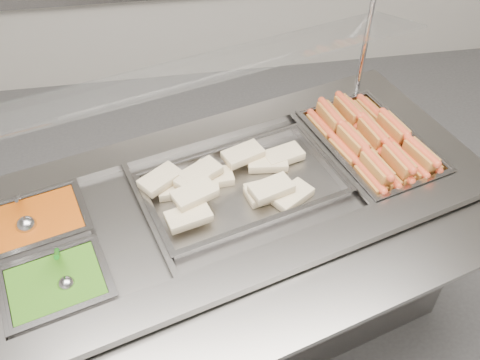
{
  "coord_description": "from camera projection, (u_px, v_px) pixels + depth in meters",
  "views": [
    {
      "loc": [
        -0.28,
        -0.75,
        2.11
      ],
      "look_at": [
        -0.07,
        0.52,
        0.86
      ],
      "focal_mm": 40.0,
      "sensor_mm": 36.0,
      "label": 1
    }
  ],
  "objects": [
    {
      "name": "hotdogs_in_buns",
      "position": [
        372.0,
        141.0,
        1.96
      ],
      "size": [
        0.4,
        0.53,
        0.11
      ],
      "color": "#A26222",
      "rests_on": "pan_hotdogs"
    },
    {
      "name": "pan_wraps",
      "position": [
        242.0,
        189.0,
        1.83
      ],
      "size": [
        0.71,
        0.53,
        0.07
      ],
      "color": "gray",
      "rests_on": "steam_counter"
    },
    {
      "name": "pan_beans",
      "position": [
        41.0,
        226.0,
        1.72
      ],
      "size": [
        0.33,
        0.29,
        0.09
      ],
      "color": "gray",
      "rests_on": "steam_counter"
    },
    {
      "name": "tray_rail",
      "position": [
        297.0,
        307.0,
        1.52
      ],
      "size": [
        1.67,
        0.78,
        0.05
      ],
      "color": "gray",
      "rests_on": "steam_counter"
    },
    {
      "name": "ladle",
      "position": [
        26.0,
        224.0,
        1.67
      ],
      "size": [
        0.08,
        0.17,
        0.14
      ],
      "color": "#B0B0B5",
      "rests_on": "pan_beans"
    },
    {
      "name": "tortilla_wraps",
      "position": [
        229.0,
        182.0,
        1.81
      ],
      "size": [
        0.6,
        0.38,
        0.09
      ],
      "color": "#D0B98B",
      "rests_on": "pan_wraps"
    },
    {
      "name": "pan_hotdogs",
      "position": [
        369.0,
        149.0,
        2.0
      ],
      "size": [
        0.45,
        0.58,
        0.09
      ],
      "color": "gray",
      "rests_on": "steam_counter"
    },
    {
      "name": "pan_peas",
      "position": [
        58.0,
        290.0,
        1.55
      ],
      "size": [
        0.33,
        0.29,
        0.09
      ],
      "color": "gray",
      "rests_on": "steam_counter"
    },
    {
      "name": "serving_spoon",
      "position": [
        65.0,
        279.0,
        1.52
      ],
      "size": [
        0.07,
        0.16,
        0.14
      ],
      "color": "#B0B0B5",
      "rests_on": "pan_peas"
    },
    {
      "name": "steam_counter",
      "position": [
        229.0,
        264.0,
        2.09
      ],
      "size": [
        1.9,
        1.23,
        0.84
      ],
      "color": "slate",
      "rests_on": "ground"
    },
    {
      "name": "sneeze_guard",
      "position": [
        199.0,
        72.0,
        1.69
      ],
      "size": [
        1.55,
        0.69,
        0.41
      ],
      "color": "silver",
      "rests_on": "steam_counter"
    }
  ]
}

